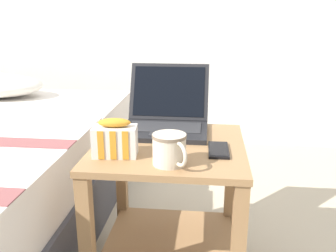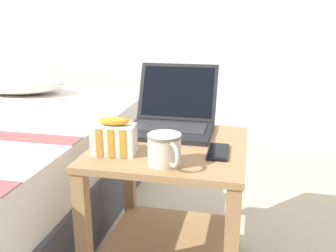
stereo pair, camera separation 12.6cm
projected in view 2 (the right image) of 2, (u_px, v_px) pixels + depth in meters
The scene contains 5 objects.
bedside_table at pixel (170, 195), 1.38m from camera, with size 0.53×0.54×0.55m.
laptop at pixel (172, 117), 1.49m from camera, with size 0.33×0.36×0.24m.
mug_front_left at pixel (165, 148), 1.14m from camera, with size 0.11×0.13×0.10m.
snack_bag at pixel (114, 137), 1.22m from camera, with size 0.15×0.09×0.13m.
cell_phone at pixel (218, 152), 1.24m from camera, with size 0.07×0.15×0.01m.
Camera 2 is at (0.26, -1.22, 0.99)m, focal length 40.00 mm.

